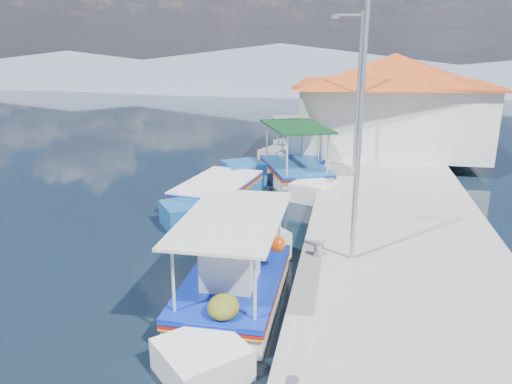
# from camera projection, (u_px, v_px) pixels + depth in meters

# --- Properties ---
(ground) EXTENTS (160.00, 160.00, 0.00)m
(ground) POSITION_uv_depth(u_px,v_px,m) (135.00, 300.00, 10.76)
(ground) COLOR black
(ground) RESTS_ON ground
(quay) EXTENTS (5.00, 44.00, 0.50)m
(quay) POSITION_uv_depth(u_px,v_px,m) (395.00, 216.00, 15.24)
(quay) COLOR #A09D95
(quay) RESTS_ON ground
(bollards) EXTENTS (0.20, 17.20, 0.30)m
(bollards) POSITION_uv_depth(u_px,v_px,m) (326.00, 207.00, 14.80)
(bollards) COLOR #A5A8AD
(bollards) RESTS_ON quay
(main_caique) EXTENTS (2.03, 6.73, 2.22)m
(main_caique) POSITION_uv_depth(u_px,v_px,m) (235.00, 284.00, 10.55)
(main_caique) COLOR silver
(main_caique) RESTS_ON ground
(caique_green_canopy) EXTENTS (3.72, 6.22, 2.53)m
(caique_green_canopy) POSITION_uv_depth(u_px,v_px,m) (296.00, 172.00, 19.77)
(caique_green_canopy) COLOR silver
(caique_green_canopy) RESTS_ON ground
(caique_blue_hull) EXTENTS (2.66, 6.64, 1.20)m
(caique_blue_hull) POSITION_uv_depth(u_px,v_px,m) (218.00, 193.00, 17.24)
(caique_blue_hull) COLOR #185293
(caique_blue_hull) RESTS_ON ground
(caique_far) EXTENTS (2.78, 6.38, 2.28)m
(caique_far) POSITION_uv_depth(u_px,v_px,m) (297.00, 157.00, 22.13)
(caique_far) COLOR silver
(caique_far) RESTS_ON ground
(harbor_building) EXTENTS (10.49, 10.49, 4.40)m
(harbor_building) POSITION_uv_depth(u_px,v_px,m) (392.00, 101.00, 22.90)
(harbor_building) COLOR white
(harbor_building) RESTS_ON quay
(lamp_post_near) EXTENTS (1.21, 0.14, 6.00)m
(lamp_post_near) POSITION_uv_depth(u_px,v_px,m) (356.00, 116.00, 10.69)
(lamp_post_near) COLOR #A5A8AD
(lamp_post_near) RESTS_ON quay
(lamp_post_far) EXTENTS (1.21, 0.14, 6.00)m
(lamp_post_far) POSITION_uv_depth(u_px,v_px,m) (356.00, 83.00, 19.14)
(lamp_post_far) COLOR #A5A8AD
(lamp_post_far) RESTS_ON quay
(mountain_ridge) EXTENTS (171.40, 96.00, 5.50)m
(mountain_ridge) POSITION_uv_depth(u_px,v_px,m) (372.00, 70.00, 61.54)
(mountain_ridge) COLOR slate
(mountain_ridge) RESTS_ON ground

